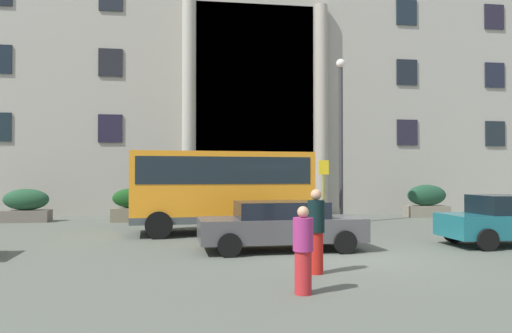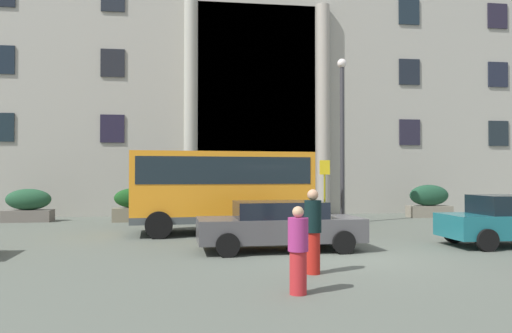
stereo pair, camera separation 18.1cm
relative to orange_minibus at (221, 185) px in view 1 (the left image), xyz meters
name	(u,v)px [view 1 (the left image)]	position (x,y,z in m)	size (l,w,h in m)	color
ground_plane	(348,259)	(2.88, -5.50, -1.78)	(80.00, 64.00, 0.12)	#52584F
office_building_facade	(253,47)	(2.87, 11.98, 8.31)	(32.85, 9.60, 20.08)	#9E9C90
orange_minibus	(221,185)	(0.00, 0.00, 0.00)	(6.53, 3.15, 2.90)	orange
bus_stop_sign	(324,185)	(4.45, 2.09, -0.05)	(0.44, 0.08, 2.71)	#989415
hedge_planter_entrance_left	(132,206)	(-3.62, 4.66, -1.00)	(1.81, 0.75, 1.50)	#726B57
hedge_planter_entrance_right	(26,206)	(-8.29, 5.26, -1.01)	(2.04, 0.94, 1.47)	#665F58
hedge_planter_east	(264,205)	(2.45, 5.35, -1.09)	(1.66, 0.79, 1.30)	#6E605D
hedge_planter_far_west	(427,201)	(10.62, 5.07, -0.95)	(2.10, 0.86, 1.60)	gray
parked_estate_mid	(281,225)	(1.35, -4.32, -1.01)	(4.59, 2.06, 1.36)	#49484B
motorcycle_near_kerb	(251,226)	(0.82, -2.16, -1.27)	(1.92, 0.55, 0.89)	black
pedestrian_child_trailing	(303,250)	(0.78, -9.19, -0.95)	(0.36, 0.36, 1.54)	#B22427
pedestrian_man_red_shirt	(316,231)	(1.48, -7.53, -0.81)	(0.36, 0.36, 1.79)	#AC1D15
lamppost_plaza_centre	(341,127)	(5.40, 2.66, 2.46)	(0.40, 0.40, 7.13)	#333238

